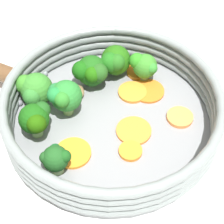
% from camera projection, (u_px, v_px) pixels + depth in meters
% --- Properties ---
extents(ground_plane, '(4.00, 4.00, 0.00)m').
position_uv_depth(ground_plane, '(112.00, 126.00, 0.53)').
color(ground_plane, white).
extents(skillet, '(0.28, 0.28, 0.02)m').
position_uv_depth(skillet, '(112.00, 123.00, 0.52)').
color(skillet, gray).
rests_on(skillet, ground_plane).
extents(skillet_rim_wall, '(0.29, 0.29, 0.05)m').
position_uv_depth(skillet_rim_wall, '(112.00, 107.00, 0.50)').
color(skillet_rim_wall, gray).
rests_on(skillet_rim_wall, skillet).
extents(skillet_rivet_left, '(0.01, 0.01, 0.01)m').
position_uv_depth(skillet_rivet_left, '(45.00, 73.00, 0.57)').
color(skillet_rivet_left, gray).
rests_on(skillet_rivet_left, skillet).
extents(skillet_rivet_right, '(0.01, 0.01, 0.01)m').
position_uv_depth(skillet_rivet_right, '(20.00, 103.00, 0.53)').
color(skillet_rivet_right, gray).
rests_on(skillet_rivet_right, skillet).
extents(carrot_slice_0, '(0.04, 0.04, 0.01)m').
position_uv_depth(carrot_slice_0, '(130.00, 151.00, 0.48)').
color(carrot_slice_0, orange).
rests_on(carrot_slice_0, skillet).
extents(carrot_slice_1, '(0.05, 0.05, 0.01)m').
position_uv_depth(carrot_slice_1, '(180.00, 117.00, 0.52)').
color(carrot_slice_1, '#F98A41').
rests_on(carrot_slice_1, skillet).
extents(carrot_slice_2, '(0.06, 0.06, 0.00)m').
position_uv_depth(carrot_slice_2, '(73.00, 153.00, 0.48)').
color(carrot_slice_2, orange).
rests_on(carrot_slice_2, skillet).
extents(carrot_slice_3, '(0.06, 0.06, 0.00)m').
position_uv_depth(carrot_slice_3, '(148.00, 91.00, 0.55)').
color(carrot_slice_3, orange).
rests_on(carrot_slice_3, skillet).
extents(carrot_slice_4, '(0.05, 0.05, 0.01)m').
position_uv_depth(carrot_slice_4, '(141.00, 72.00, 0.57)').
color(carrot_slice_4, orange).
rests_on(carrot_slice_4, skillet).
extents(carrot_slice_5, '(0.05, 0.05, 0.00)m').
position_uv_depth(carrot_slice_5, '(134.00, 131.00, 0.50)').
color(carrot_slice_5, orange).
rests_on(carrot_slice_5, skillet).
extents(carrot_slice_6, '(0.06, 0.06, 0.00)m').
position_uv_depth(carrot_slice_6, '(132.00, 92.00, 0.55)').
color(carrot_slice_6, orange).
rests_on(carrot_slice_6, skillet).
extents(broccoli_floret_0, '(0.05, 0.05, 0.05)m').
position_uv_depth(broccoli_floret_0, '(64.00, 96.00, 0.50)').
color(broccoli_floret_0, '#8BB160').
rests_on(broccoli_floret_0, skillet).
extents(broccoli_floret_1, '(0.05, 0.05, 0.05)m').
position_uv_depth(broccoli_floret_1, '(91.00, 71.00, 0.54)').
color(broccoli_floret_1, '#5C8C54').
rests_on(broccoli_floret_1, skillet).
extents(broccoli_floret_2, '(0.05, 0.05, 0.05)m').
position_uv_depth(broccoli_floret_2, '(34.00, 89.00, 0.52)').
color(broccoli_floret_2, '#739D59').
rests_on(broccoli_floret_2, skillet).
extents(broccoli_floret_3, '(0.05, 0.04, 0.05)m').
position_uv_depth(broccoli_floret_3, '(115.00, 61.00, 0.55)').
color(broccoli_floret_3, '#6A9552').
rests_on(broccoli_floret_3, skillet).
extents(broccoli_floret_4, '(0.04, 0.04, 0.05)m').
position_uv_depth(broccoli_floret_4, '(143.00, 65.00, 0.55)').
color(broccoli_floret_4, '#6B914E').
rests_on(broccoli_floret_4, skillet).
extents(broccoli_floret_5, '(0.05, 0.04, 0.05)m').
position_uv_depth(broccoli_floret_5, '(35.00, 119.00, 0.48)').
color(broccoli_floret_5, '#86B167').
rests_on(broccoli_floret_5, skillet).
extents(broccoli_floret_6, '(0.03, 0.04, 0.04)m').
position_uv_depth(broccoli_floret_6, '(56.00, 158.00, 0.44)').
color(broccoli_floret_6, '#86AA66').
rests_on(broccoli_floret_6, skillet).
extents(mushroom_piece_0, '(0.03, 0.03, 0.01)m').
position_uv_depth(mushroom_piece_0, '(77.00, 92.00, 0.54)').
color(mushroom_piece_0, olive).
rests_on(mushroom_piece_0, skillet).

